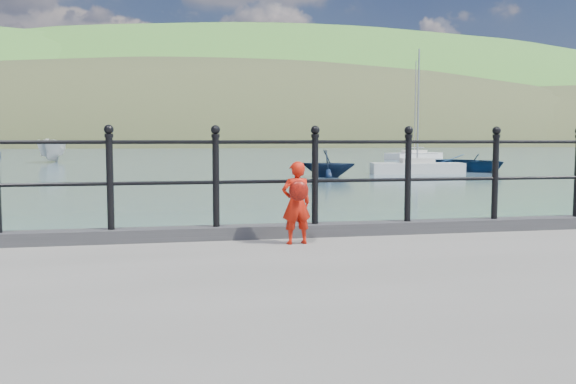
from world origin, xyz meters
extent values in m
plane|color=#2D4251|center=(0.00, 0.00, 0.00)|extent=(600.00, 600.00, 0.00)
cube|color=#28282B|center=(0.00, -0.15, 1.07)|extent=(60.00, 0.30, 0.15)
cylinder|color=black|center=(0.00, -0.15, 1.67)|extent=(18.00, 0.04, 0.04)
cylinder|color=black|center=(0.00, -0.15, 2.15)|extent=(18.00, 0.04, 0.04)
cylinder|color=black|center=(-1.80, -0.15, 1.67)|extent=(0.08, 0.08, 1.05)
sphere|color=black|center=(-1.80, -0.15, 2.29)|extent=(0.11, 0.11, 0.11)
cylinder|color=black|center=(-0.60, -0.15, 1.67)|extent=(0.08, 0.08, 1.05)
sphere|color=black|center=(-0.60, -0.15, 2.29)|extent=(0.11, 0.11, 0.11)
cylinder|color=black|center=(0.60, -0.15, 1.67)|extent=(0.08, 0.08, 1.05)
sphere|color=black|center=(0.60, -0.15, 2.29)|extent=(0.11, 0.11, 0.11)
cylinder|color=black|center=(1.80, -0.15, 1.67)|extent=(0.08, 0.08, 1.05)
sphere|color=black|center=(1.80, -0.15, 2.29)|extent=(0.11, 0.11, 0.11)
cylinder|color=black|center=(3.00, -0.15, 1.67)|extent=(0.08, 0.08, 1.05)
sphere|color=black|center=(3.00, -0.15, 2.29)|extent=(0.11, 0.11, 0.11)
ellipsoid|color=#333A21|center=(20.00, 195.00, -15.40)|extent=(400.00, 100.00, 88.00)
ellipsoid|color=#387026|center=(60.00, 255.00, -27.30)|extent=(600.00, 180.00, 156.00)
cube|color=silver|center=(-35.00, 181.00, 3.00)|extent=(9.00, 6.00, 6.00)
cube|color=#4C4744|center=(-35.00, 181.00, 7.00)|extent=(9.50, 6.50, 2.00)
cube|color=silver|center=(-12.00, 181.00, 3.00)|extent=(9.00, 6.00, 6.00)
cube|color=#4C4744|center=(-12.00, 181.00, 7.00)|extent=(9.50, 6.50, 2.00)
cube|color=silver|center=(18.00, 181.00, 3.00)|extent=(9.00, 6.00, 6.00)
cube|color=#4C4744|center=(18.00, 181.00, 7.00)|extent=(9.50, 6.50, 2.00)
cube|color=silver|center=(45.00, 181.00, 3.00)|extent=(9.00, 6.00, 6.00)
cube|color=#4C4744|center=(45.00, 181.00, 7.00)|extent=(9.50, 6.50, 2.00)
imported|color=red|center=(0.25, -0.67, 1.47)|extent=(0.36, 0.26, 0.93)
ellipsoid|color=red|center=(0.25, -0.80, 1.62)|extent=(0.22, 0.11, 0.23)
imported|color=#122C4F|center=(19.54, 31.46, 0.61)|extent=(5.77, 6.85, 1.21)
imported|color=beige|center=(-11.76, 54.66, 1.14)|extent=(2.43, 5.99, 2.28)
imported|color=#0E1A32|center=(8.15, 26.87, 0.80)|extent=(3.78, 3.55, 1.59)
cube|color=silver|center=(26.72, 57.85, 0.25)|extent=(8.03, 5.88, 0.90)
cube|color=beige|center=(26.72, 57.85, 0.75)|extent=(3.19, 2.72, 0.50)
cylinder|color=#A5A5A8|center=(26.72, 57.85, 5.85)|extent=(0.10, 0.10, 10.30)
cylinder|color=#A5A5A8|center=(26.72, 57.85, 1.30)|extent=(3.15, 1.85, 0.06)
cube|color=beige|center=(14.65, 29.20, 0.25)|extent=(6.01, 2.49, 0.90)
cube|color=beige|center=(14.65, 29.20, 0.75)|extent=(2.19, 1.43, 0.50)
cylinder|color=#A5A5A8|center=(14.65, 29.20, 4.29)|extent=(0.10, 0.10, 7.18)
cylinder|color=#A5A5A8|center=(14.65, 29.20, 1.30)|extent=(2.60, 0.46, 0.06)
camera|label=1|loc=(-1.19, -7.31, 2.17)|focal=38.00mm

